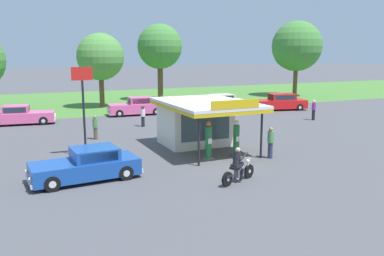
% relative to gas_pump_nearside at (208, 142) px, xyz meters
% --- Properties ---
extents(ground_plane, '(300.00, 300.00, 0.00)m').
position_rel_gas_pump_nearside_xyz_m(ground_plane, '(0.04, -0.96, -0.94)').
color(ground_plane, '#4C4C51').
extents(grass_verge_strip, '(120.00, 24.00, 0.01)m').
position_rel_gas_pump_nearside_xyz_m(grass_verge_strip, '(0.04, 29.04, -0.94)').
color(grass_verge_strip, '#477A33').
rests_on(grass_verge_strip, ground).
extents(service_station_kiosk, '(4.60, 6.70, 3.28)m').
position_rel_gas_pump_nearside_xyz_m(service_station_kiosk, '(0.85, 3.18, 0.73)').
color(service_station_kiosk, silver).
rests_on(service_station_kiosk, ground).
extents(gas_pump_nearside, '(0.44, 0.44, 2.05)m').
position_rel_gas_pump_nearside_xyz_m(gas_pump_nearside, '(0.00, 0.00, 0.00)').
color(gas_pump_nearside, slate).
rests_on(gas_pump_nearside, ground).
extents(gas_pump_offside, '(0.44, 0.44, 1.99)m').
position_rel_gas_pump_nearside_xyz_m(gas_pump_offside, '(1.70, -0.00, -0.03)').
color(gas_pump_offside, slate).
rests_on(gas_pump_offside, ground).
extents(motorcycle_with_rider, '(2.08, 1.03, 1.58)m').
position_rel_gas_pump_nearside_xyz_m(motorcycle_with_rider, '(-0.54, -3.97, -0.29)').
color(motorcycle_with_rider, black).
rests_on(motorcycle_with_rider, ground).
extents(featured_classic_sedan, '(4.96, 2.28, 1.44)m').
position_rel_gas_pump_nearside_xyz_m(featured_classic_sedan, '(-6.49, -0.88, -0.28)').
color(featured_classic_sedan, '#19479E').
rests_on(featured_classic_sedan, ground).
extents(parked_car_back_row_centre_right, '(5.21, 2.20, 1.62)m').
position_rel_gas_pump_nearside_xyz_m(parked_car_back_row_centre_right, '(0.96, 16.54, -0.20)').
color(parked_car_back_row_centre_right, '#E55993').
rests_on(parked_car_back_row_centre_right, ground).
extents(parked_car_back_row_far_right, '(5.47, 2.14, 1.57)m').
position_rel_gas_pump_nearside_xyz_m(parked_car_back_row_far_right, '(9.21, 16.01, -0.23)').
color(parked_car_back_row_far_right, beige).
rests_on(parked_car_back_row_far_right, ground).
extents(parked_car_back_row_left, '(5.42, 2.47, 1.52)m').
position_rel_gas_pump_nearside_xyz_m(parked_car_back_row_left, '(-8.91, 15.57, -0.26)').
color(parked_car_back_row_left, '#E55993').
rests_on(parked_car_back_row_left, ground).
extents(parked_car_back_row_right, '(5.70, 3.08, 1.62)m').
position_rel_gas_pump_nearside_xyz_m(parked_car_back_row_right, '(14.78, 13.78, -0.20)').
color(parked_car_back_row_right, red).
rests_on(parked_car_back_row_right, ground).
extents(bystander_standing_back_lot, '(0.34, 0.34, 1.69)m').
position_rel_gas_pump_nearside_xyz_m(bystander_standing_back_lot, '(3.15, -1.15, -0.05)').
color(bystander_standing_back_lot, '#2D3351').
rests_on(bystander_standing_back_lot, ground).
extents(bystander_admiring_sedan, '(0.34, 0.34, 1.57)m').
position_rel_gas_pump_nearside_xyz_m(bystander_admiring_sedan, '(-0.31, 10.61, -0.11)').
color(bystander_admiring_sedan, black).
rests_on(bystander_admiring_sedan, ground).
extents(bystander_strolling_foreground, '(0.34, 0.34, 1.59)m').
position_rel_gas_pump_nearside_xyz_m(bystander_strolling_foreground, '(-4.52, 7.47, -0.11)').
color(bystander_strolling_foreground, brown).
rests_on(bystander_strolling_foreground, ground).
extents(bystander_chatting_near_pumps, '(0.34, 0.34, 1.70)m').
position_rel_gas_pump_nearside_xyz_m(bystander_chatting_near_pumps, '(13.69, 7.60, -0.04)').
color(bystander_chatting_near_pumps, black).
rests_on(bystander_chatting_near_pumps, ground).
extents(tree_oak_far_right, '(5.25, 5.25, 8.94)m').
position_rel_gas_pump_nearside_xyz_m(tree_oak_far_right, '(6.87, 26.56, 5.32)').
color(tree_oak_far_right, brown).
rests_on(tree_oak_far_right, ground).
extents(tree_oak_right, '(6.39, 6.39, 9.61)m').
position_rel_gas_pump_nearside_xyz_m(tree_oak_right, '(24.31, 23.76, 5.29)').
color(tree_oak_right, brown).
rests_on(tree_oak_right, ground).
extents(tree_oak_far_left, '(4.79, 4.79, 7.58)m').
position_rel_gas_pump_nearside_xyz_m(tree_oak_far_left, '(-0.86, 23.00, 4.22)').
color(tree_oak_far_left, brown).
rests_on(tree_oak_far_left, ground).
extents(roadside_pole_sign, '(1.10, 0.12, 4.86)m').
position_rel_gas_pump_nearside_xyz_m(roadside_pole_sign, '(-5.87, 3.22, 2.37)').
color(roadside_pole_sign, black).
rests_on(roadside_pole_sign, ground).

